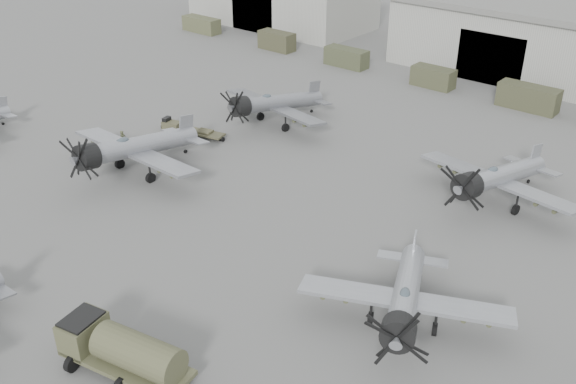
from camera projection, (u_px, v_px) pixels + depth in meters
The scene contains 14 objects.
ground at pixel (103, 308), 39.62m from camera, with size 220.00×220.00×0.00m, color #585855.
hangar_center at pixel (515, 36), 79.39m from camera, with size 29.00×14.80×8.70m.
support_truck_0 at pixel (201, 25), 97.49m from camera, with size 6.34×2.20×2.21m, color #494B31.
support_truck_1 at pixel (277, 41), 88.93m from camera, with size 5.24×2.20×2.50m, color #3A3A26.
support_truck_2 at pixel (346, 57), 82.34m from camera, with size 5.73×2.20×2.31m, color #3C402A.
support_truck_3 at pixel (433, 77), 75.35m from camera, with size 5.02×2.20×2.31m, color #3C3E29.
support_truck_4 at pixel (528, 97), 68.87m from camera, with size 6.42×2.20×2.62m, color #3B3C27.
aircraft_mid_1 at pixel (131, 148), 54.32m from camera, with size 13.98×12.58×5.63m.
aircraft_mid_2 at pixel (405, 299), 36.79m from camera, with size 12.21×11.07×5.01m.
aircraft_far_0 at pixel (271, 104), 64.21m from camera, with size 13.23×11.91×5.25m.
aircraft_far_1 at pixel (496, 178), 49.81m from camera, with size 13.44×12.10×5.34m.
fuel_tanker at pixel (123, 349), 33.99m from camera, with size 7.90×4.51×2.92m.
tug_trailer at pixel (185, 129), 63.39m from camera, with size 6.86×2.81×1.36m.
ground_crew at pixel (123, 140), 60.03m from camera, with size 0.65×0.43×1.80m, color #44472E.
Camera 1 is at (28.88, -16.78, 25.24)m, focal length 40.00 mm.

